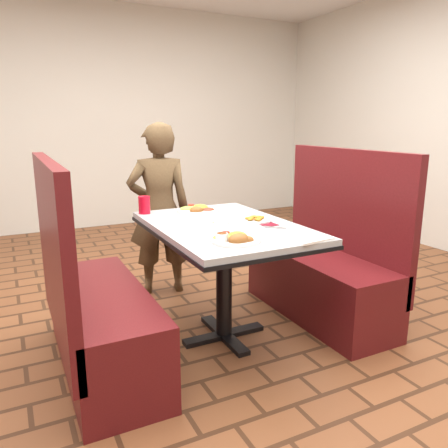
{
  "coord_description": "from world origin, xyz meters",
  "views": [
    {
      "loc": [
        -1.15,
        -2.3,
        1.35
      ],
      "look_at": [
        0.0,
        0.0,
        0.75
      ],
      "focal_mm": 35.0,
      "sensor_mm": 36.0,
      "label": 1
    }
  ],
  "objects_px": {
    "dining_table": "(224,239)",
    "diner_person": "(159,210)",
    "far_dinner_plate": "(198,208)",
    "booth_bench_right": "(325,270)",
    "plantain_plate": "(255,219)",
    "booth_bench_left": "(94,313)",
    "near_dinner_plate": "(235,236)",
    "red_tumbler": "(144,205)"
  },
  "relations": [
    {
      "from": "dining_table",
      "to": "diner_person",
      "type": "bearing_deg",
      "value": 95.94
    },
    {
      "from": "far_dinner_plate",
      "to": "booth_bench_right",
      "type": "bearing_deg",
      "value": -27.43
    },
    {
      "from": "booth_bench_right",
      "to": "plantain_plate",
      "type": "bearing_deg",
      "value": -177.9
    },
    {
      "from": "diner_person",
      "to": "plantain_plate",
      "type": "bearing_deg",
      "value": 119.24
    },
    {
      "from": "booth_bench_left",
      "to": "diner_person",
      "type": "height_order",
      "value": "diner_person"
    },
    {
      "from": "diner_person",
      "to": "dining_table",
      "type": "bearing_deg",
      "value": 107.65
    },
    {
      "from": "near_dinner_plate",
      "to": "plantain_plate",
      "type": "distance_m",
      "value": 0.49
    },
    {
      "from": "dining_table",
      "to": "booth_bench_right",
      "type": "height_order",
      "value": "booth_bench_right"
    },
    {
      "from": "dining_table",
      "to": "far_dinner_plate",
      "type": "distance_m",
      "value": 0.43
    },
    {
      "from": "near_dinner_plate",
      "to": "plantain_plate",
      "type": "relative_size",
      "value": 1.33
    },
    {
      "from": "dining_table",
      "to": "red_tumbler",
      "type": "xyz_separation_m",
      "value": [
        -0.34,
        0.52,
        0.15
      ]
    },
    {
      "from": "booth_bench_right",
      "to": "diner_person",
      "type": "relative_size",
      "value": 0.89
    },
    {
      "from": "dining_table",
      "to": "diner_person",
      "type": "height_order",
      "value": "diner_person"
    },
    {
      "from": "dining_table",
      "to": "near_dinner_plate",
      "type": "height_order",
      "value": "near_dinner_plate"
    },
    {
      "from": "near_dinner_plate",
      "to": "red_tumbler",
      "type": "relative_size",
      "value": 2.27
    },
    {
      "from": "booth_bench_left",
      "to": "plantain_plate",
      "type": "xyz_separation_m",
      "value": [
        1.01,
        -0.02,
        0.43
      ]
    },
    {
      "from": "booth_bench_left",
      "to": "booth_bench_right",
      "type": "bearing_deg",
      "value": 0.0
    },
    {
      "from": "diner_person",
      "to": "booth_bench_left",
      "type": "bearing_deg",
      "value": 65.18
    },
    {
      "from": "near_dinner_plate",
      "to": "plantain_plate",
      "type": "xyz_separation_m",
      "value": [
        0.34,
        0.36,
        -0.02
      ]
    },
    {
      "from": "dining_table",
      "to": "red_tumbler",
      "type": "distance_m",
      "value": 0.64
    },
    {
      "from": "far_dinner_plate",
      "to": "red_tumbler",
      "type": "distance_m",
      "value": 0.36
    },
    {
      "from": "booth_bench_left",
      "to": "near_dinner_plate",
      "type": "bearing_deg",
      "value": -29.8
    },
    {
      "from": "booth_bench_right",
      "to": "far_dinner_plate",
      "type": "distance_m",
      "value": 1.0
    },
    {
      "from": "booth_bench_right",
      "to": "plantain_plate",
      "type": "height_order",
      "value": "booth_bench_right"
    },
    {
      "from": "booth_bench_right",
      "to": "near_dinner_plate",
      "type": "xyz_separation_m",
      "value": [
        -0.93,
        -0.38,
        0.45
      ]
    },
    {
      "from": "booth_bench_right",
      "to": "diner_person",
      "type": "xyz_separation_m",
      "value": [
        -0.9,
        0.95,
        0.35
      ]
    },
    {
      "from": "plantain_plate",
      "to": "near_dinner_plate",
      "type": "bearing_deg",
      "value": -132.95
    },
    {
      "from": "near_dinner_plate",
      "to": "red_tumbler",
      "type": "xyz_separation_m",
      "value": [
        -0.21,
        0.91,
        0.03
      ]
    },
    {
      "from": "booth_bench_left",
      "to": "red_tumbler",
      "type": "distance_m",
      "value": 0.84
    },
    {
      "from": "dining_table",
      "to": "far_dinner_plate",
      "type": "height_order",
      "value": "far_dinner_plate"
    },
    {
      "from": "booth_bench_right",
      "to": "far_dinner_plate",
      "type": "height_order",
      "value": "booth_bench_right"
    },
    {
      "from": "booth_bench_right",
      "to": "near_dinner_plate",
      "type": "bearing_deg",
      "value": -157.56
    },
    {
      "from": "booth_bench_left",
      "to": "far_dinner_plate",
      "type": "xyz_separation_m",
      "value": [
        0.8,
        0.41,
        0.45
      ]
    },
    {
      "from": "booth_bench_right",
      "to": "red_tumbler",
      "type": "height_order",
      "value": "booth_bench_right"
    },
    {
      "from": "dining_table",
      "to": "far_dinner_plate",
      "type": "xyz_separation_m",
      "value": [
        0.0,
        0.41,
        0.12
      ]
    },
    {
      "from": "booth_bench_left",
      "to": "booth_bench_right",
      "type": "distance_m",
      "value": 1.6
    },
    {
      "from": "booth_bench_right",
      "to": "red_tumbler",
      "type": "bearing_deg",
      "value": 155.36
    },
    {
      "from": "far_dinner_plate",
      "to": "plantain_plate",
      "type": "relative_size",
      "value": 1.45
    },
    {
      "from": "dining_table",
      "to": "diner_person",
      "type": "relative_size",
      "value": 0.89
    },
    {
      "from": "booth_bench_left",
      "to": "plantain_plate",
      "type": "relative_size",
      "value": 6.01
    },
    {
      "from": "red_tumbler",
      "to": "diner_person",
      "type": "bearing_deg",
      "value": 60.25
    },
    {
      "from": "near_dinner_plate",
      "to": "dining_table",
      "type": "bearing_deg",
      "value": 71.35
    }
  ]
}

